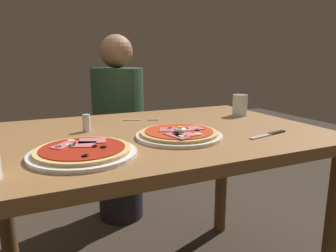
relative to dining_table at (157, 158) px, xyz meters
The scene contains 8 objects.
dining_table is the anchor object (origin of this frame).
pizza_foreground 0.18m from the dining_table, 75.86° to the right, with size 0.31×0.31×0.05m.
pizza_across_left 0.39m from the dining_table, 147.34° to the right, with size 0.31×0.31×0.03m.
water_glass_near 0.54m from the dining_table, 14.81° to the left, with size 0.07×0.07×0.10m.
fork 0.25m from the dining_table, 88.74° to the left, with size 0.15×0.08×0.00m.
knife 0.44m from the dining_table, 33.36° to the right, with size 0.19×0.06×0.01m.
salt_shaker 0.30m from the dining_table, 158.14° to the left, with size 0.03×0.03×0.07m.
diner_person 0.81m from the dining_table, 84.60° to the left, with size 0.32×0.32×1.18m.
Camera 1 is at (-0.46, -1.10, 1.05)m, focal length 33.76 mm.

